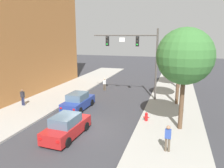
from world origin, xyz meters
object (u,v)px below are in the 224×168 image
at_px(street_tree_nearest, 185,57).
at_px(street_tree_second, 180,46).
at_px(street_tree_third, 181,46).
at_px(car_lead_blue, 78,102).
at_px(car_following_red, 67,127).
at_px(traffic_signal_mast, 138,51).
at_px(pedestrian_sidewalk_left_walker, 23,97).
at_px(pedestrian_crossing_road, 105,84).
at_px(pedestrian_sidewalk_right_walker, 168,137).
at_px(fire_hydrant, 146,117).

distance_m(street_tree_nearest, street_tree_second, 6.27).
bearing_deg(street_tree_nearest, street_tree_third, 90.63).
relative_size(car_lead_blue, car_following_red, 0.99).
bearing_deg(traffic_signal_mast, street_tree_second, -12.01).
xyz_separation_m(car_lead_blue, street_tree_nearest, (9.37, -2.23, 4.78)).
bearing_deg(street_tree_nearest, traffic_signal_mast, 122.67).
relative_size(car_following_red, street_tree_second, 0.58).
relative_size(traffic_signal_mast, pedestrian_sidewalk_left_walker, 4.57).
distance_m(traffic_signal_mast, pedestrian_crossing_road, 6.95).
height_order(traffic_signal_mast, pedestrian_crossing_road, traffic_signal_mast).
height_order(pedestrian_sidewalk_right_walker, street_tree_nearest, street_tree_nearest).
height_order(pedestrian_sidewalk_left_walker, pedestrian_sidewalk_right_walker, same).
xyz_separation_m(car_lead_blue, street_tree_second, (9.05, 4.02, 5.24)).
xyz_separation_m(traffic_signal_mast, pedestrian_sidewalk_right_walker, (3.86, -10.80, -4.30)).
bearing_deg(fire_hydrant, street_tree_second, 67.24).
bearing_deg(car_lead_blue, street_tree_nearest, -13.36).
height_order(car_following_red, fire_hydrant, car_following_red).
bearing_deg(pedestrian_sidewalk_right_walker, car_lead_blue, 145.79).
distance_m(car_lead_blue, street_tree_second, 11.21).
bearing_deg(traffic_signal_mast, pedestrian_crossing_road, 150.81).
height_order(pedestrian_sidewalk_right_walker, street_tree_second, street_tree_second).
distance_m(car_lead_blue, street_tree_third, 15.36).
height_order(car_lead_blue, pedestrian_crossing_road, pedestrian_crossing_road).
height_order(pedestrian_crossing_road, pedestrian_sidewalk_right_walker, pedestrian_sidewalk_right_walker).
xyz_separation_m(street_tree_nearest, street_tree_third, (-0.15, 13.46, 0.17)).
bearing_deg(pedestrian_sidewalk_right_walker, fire_hydrant, 113.15).
bearing_deg(traffic_signal_mast, fire_hydrant, -72.85).
xyz_separation_m(traffic_signal_mast, street_tree_nearest, (4.59, -7.15, 0.14)).
xyz_separation_m(traffic_signal_mast, street_tree_second, (4.28, -0.91, 0.60)).
bearing_deg(traffic_signal_mast, pedestrian_sidewalk_right_walker, -70.35).
xyz_separation_m(traffic_signal_mast, car_lead_blue, (-4.78, -4.93, -4.64)).
height_order(traffic_signal_mast, fire_hydrant, traffic_signal_mast).
distance_m(fire_hydrant, street_tree_second, 8.07).
bearing_deg(street_tree_third, traffic_signal_mast, -125.12).
height_order(pedestrian_sidewalk_left_walker, street_tree_third, street_tree_third).
bearing_deg(street_tree_second, car_lead_blue, -156.07).
relative_size(pedestrian_sidewalk_left_walker, street_tree_second, 0.22).
bearing_deg(fire_hydrant, car_following_red, -140.30).
distance_m(car_following_red, street_tree_nearest, 9.56).
xyz_separation_m(pedestrian_sidewalk_left_walker, street_tree_second, (14.55, 5.05, 4.90)).
relative_size(car_following_red, fire_hydrant, 6.00).
bearing_deg(pedestrian_sidewalk_left_walker, street_tree_nearest, -4.61).
bearing_deg(traffic_signal_mast, street_tree_third, 54.88).
bearing_deg(car_following_red, traffic_signal_mast, 74.17).
height_order(car_lead_blue, car_following_red, same).
xyz_separation_m(pedestrian_crossing_road, street_tree_third, (9.10, 3.71, 4.76)).
bearing_deg(street_tree_third, street_tree_second, -91.28).
bearing_deg(pedestrian_sidewalk_right_walker, pedestrian_sidewalk_left_walker, 161.08).
distance_m(traffic_signal_mast, street_tree_third, 7.72).
height_order(car_following_red, street_tree_second, street_tree_second).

